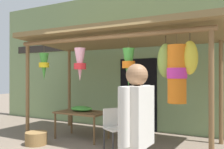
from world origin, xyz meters
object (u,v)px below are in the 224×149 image
(folding_chair, at_px, (114,125))
(wicker_basket_spare, at_px, (36,138))
(display_table, at_px, (82,114))
(shopper_by_bananas, at_px, (137,131))
(flower_heap_on_table, at_px, (82,109))

(folding_chair, height_order, wicker_basket_spare, folding_chair)
(display_table, xyz_separation_m, shopper_by_bananas, (2.55, -2.60, 0.39))
(folding_chair, bearing_deg, wicker_basket_spare, -162.48)
(display_table, relative_size, folding_chair, 1.45)
(folding_chair, bearing_deg, flower_heap_on_table, 159.49)
(flower_heap_on_table, height_order, folding_chair, folding_chair)
(wicker_basket_spare, bearing_deg, flower_heap_on_table, 60.07)
(flower_heap_on_table, relative_size, shopper_by_bananas, 0.35)
(display_table, bearing_deg, flower_heap_on_table, 130.46)
(display_table, distance_m, flower_heap_on_table, 0.14)
(display_table, distance_m, folding_chair, 1.16)
(flower_heap_on_table, relative_size, wicker_basket_spare, 1.19)
(display_table, relative_size, shopper_by_bananas, 0.74)
(shopper_by_bananas, bearing_deg, folding_chair, 123.31)
(shopper_by_bananas, bearing_deg, flower_heap_on_table, 134.41)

